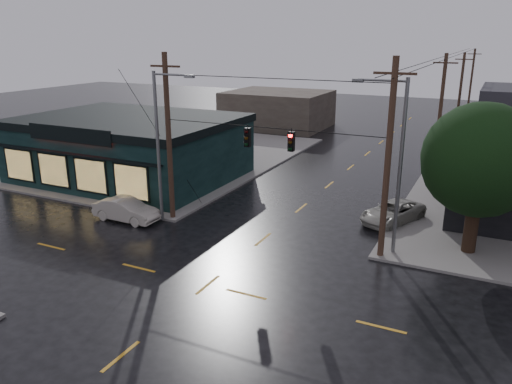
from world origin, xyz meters
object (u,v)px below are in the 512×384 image
at_px(utility_pole_nw, 173,219).
at_px(sedan_cream, 126,210).
at_px(corner_tree, 480,160).
at_px(suv_silver, 393,212).
at_px(utility_pole_ne, 380,257).

relative_size(utility_pole_nw, sedan_cream, 2.36).
bearing_deg(corner_tree, sedan_cream, -168.32).
relative_size(sedan_cream, suv_silver, 0.92).
height_order(utility_pole_ne, sedan_cream, utility_pole_ne).
distance_m(utility_pole_nw, suv_silver, 13.67).
distance_m(corner_tree, suv_silver, 7.01).
bearing_deg(sedan_cream, utility_pole_nw, -58.23).
relative_size(utility_pole_nw, utility_pole_ne, 1.00).
distance_m(sedan_cream, suv_silver, 16.48).
bearing_deg(utility_pole_ne, corner_tree, 31.91).
distance_m(corner_tree, utility_pole_nw, 17.97).
relative_size(corner_tree, utility_pole_ne, 0.77).
xyz_separation_m(corner_tree, suv_silver, (-4.56, 2.96, -4.42)).
distance_m(corner_tree, utility_pole_ne, 6.97).
height_order(utility_pole_nw, suv_silver, utility_pole_nw).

